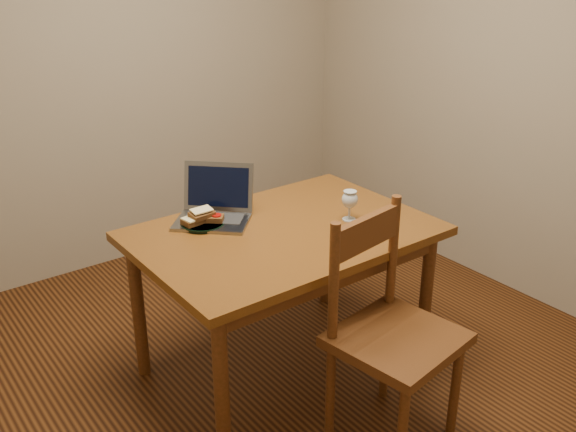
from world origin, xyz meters
TOP-DOWN VIEW (x-y plane):
  - floor at (0.00, 0.00)m, footprint 3.20×3.20m
  - back_wall at (0.00, 1.61)m, footprint 3.20×0.02m
  - right_wall at (1.61, 0.00)m, footprint 0.02×3.20m
  - table at (0.03, -0.00)m, footprint 1.30×0.90m
  - chair at (0.10, -0.63)m, footprint 0.53×0.51m
  - plate at (-0.23, 0.25)m, footprint 0.20×0.20m
  - sandwich_cheese at (-0.27, 0.26)m, footprint 0.12×0.08m
  - sandwich_tomato at (-0.20, 0.24)m, footprint 0.13×0.12m
  - sandwich_top at (-0.23, 0.26)m, footprint 0.12×0.07m
  - milk_glass at (0.34, -0.10)m, footprint 0.07×0.07m
  - laptop at (-0.14, 0.30)m, footprint 0.45×0.45m

SIDE VIEW (x-z plane):
  - floor at x=0.00m, z-range -0.02..0.00m
  - chair at x=0.10m, z-range 0.29..0.79m
  - table at x=0.03m, z-range 0.28..1.02m
  - plate at x=-0.23m, z-range 0.74..0.76m
  - sandwich_tomato at x=-0.20m, z-range 0.76..0.79m
  - sandwich_cheese at x=-0.27m, z-range 0.76..0.79m
  - sandwich_top at x=-0.23m, z-range 0.78..0.81m
  - laptop at x=-0.14m, z-range 0.68..0.92m
  - milk_glass at x=0.34m, z-range 0.74..0.88m
  - back_wall at x=0.00m, z-range 0.00..2.60m
  - right_wall at x=1.61m, z-range 0.00..2.60m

